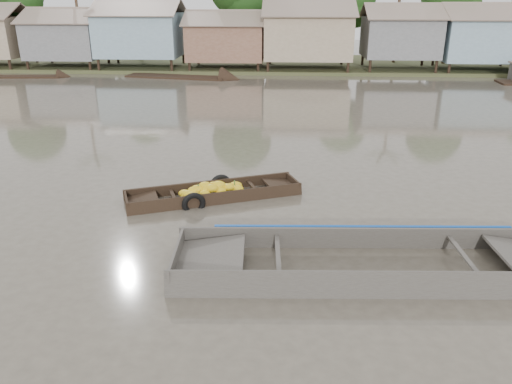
{
  "coord_description": "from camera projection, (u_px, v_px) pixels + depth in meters",
  "views": [
    {
      "loc": [
        0.99,
        -10.66,
        5.57
      ],
      "look_at": [
        0.25,
        1.38,
        0.8
      ],
      "focal_mm": 35.0,
      "sensor_mm": 36.0,
      "label": 1
    }
  ],
  "objects": [
    {
      "name": "riverbank",
      "position": [
        313.0,
        28.0,
        40.28
      ],
      "size": [
        120.0,
        12.47,
        10.22
      ],
      "color": "#384723",
      "rests_on": "ground"
    },
    {
      "name": "banana_boat",
      "position": [
        212.0,
        194.0,
        14.67
      ],
      "size": [
        5.22,
        3.03,
        0.72
      ],
      "rotation": [
        0.0,
        0.0,
        0.37
      ],
      "color": "black",
      "rests_on": "ground"
    },
    {
      "name": "distant_boats",
      "position": [
        457.0,
        80.0,
        33.66
      ],
      "size": [
        47.65,
        14.5,
        1.38
      ],
      "color": "black",
      "rests_on": "ground"
    },
    {
      "name": "viewer_boat",
      "position": [
        371.0,
        267.0,
        10.82
      ],
      "size": [
        8.65,
        2.66,
        0.69
      ],
      "rotation": [
        0.0,
        0.0,
        0.05
      ],
      "color": "#3F3A35",
      "rests_on": "ground"
    },
    {
      "name": "ground",
      "position": [
        242.0,
        244.0,
        12.0
      ],
      "size": [
        120.0,
        120.0,
        0.0
      ],
      "primitive_type": "plane",
      "color": "#4F483C",
      "rests_on": "ground"
    }
  ]
}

